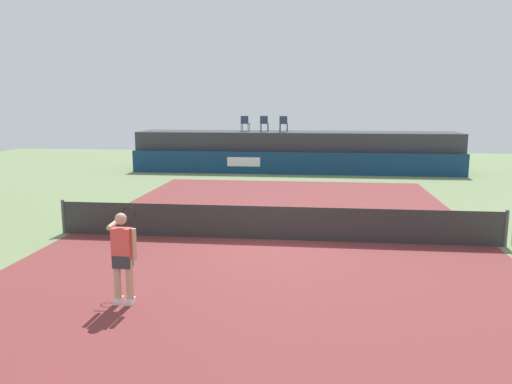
# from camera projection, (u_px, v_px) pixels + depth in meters

# --- Properties ---
(ground_plane) EXTENTS (48.00, 48.00, 0.00)m
(ground_plane) POSITION_uv_depth(u_px,v_px,m) (281.00, 216.00, 17.30)
(ground_plane) COLOR #6B7F51
(court_inner) EXTENTS (12.00, 22.00, 0.00)m
(court_inner) POSITION_uv_depth(u_px,v_px,m) (274.00, 239.00, 14.37)
(court_inner) COLOR maroon
(court_inner) RESTS_ON ground
(sponsor_wall) EXTENTS (18.00, 0.22, 1.20)m
(sponsor_wall) POSITION_uv_depth(u_px,v_px,m) (294.00, 163.00, 27.48)
(sponsor_wall) COLOR navy
(sponsor_wall) RESTS_ON ground
(spectator_platform) EXTENTS (18.00, 2.80, 2.20)m
(spectator_platform) POSITION_uv_depth(u_px,v_px,m) (296.00, 151.00, 29.15)
(spectator_platform) COLOR #38383D
(spectator_platform) RESTS_ON ground
(spectator_chair_far_left) EXTENTS (0.47, 0.47, 0.89)m
(spectator_chair_far_left) POSITION_uv_depth(u_px,v_px,m) (245.00, 123.00, 29.15)
(spectator_chair_far_left) COLOR #2D3D56
(spectator_chair_far_left) RESTS_ON spectator_platform
(spectator_chair_left) EXTENTS (0.46, 0.46, 0.89)m
(spectator_chair_left) POSITION_uv_depth(u_px,v_px,m) (264.00, 123.00, 29.02)
(spectator_chair_left) COLOR #2D3D56
(spectator_chair_left) RESTS_ON spectator_platform
(spectator_chair_center) EXTENTS (0.45, 0.45, 0.89)m
(spectator_chair_center) POSITION_uv_depth(u_px,v_px,m) (284.00, 123.00, 28.75)
(spectator_chair_center) COLOR #2D3D56
(spectator_chair_center) RESTS_ON spectator_platform
(tennis_net) EXTENTS (12.40, 0.02, 0.95)m
(tennis_net) POSITION_uv_depth(u_px,v_px,m) (274.00, 223.00, 14.29)
(tennis_net) COLOR #2D2D2D
(tennis_net) RESTS_ON ground
(net_post_near) EXTENTS (0.10, 0.10, 1.00)m
(net_post_near) POSITION_uv_depth(u_px,v_px,m) (63.00, 217.00, 15.00)
(net_post_near) COLOR #4C4C51
(net_post_near) RESTS_ON ground
(net_post_far) EXTENTS (0.10, 0.10, 1.00)m
(net_post_far) POSITION_uv_depth(u_px,v_px,m) (506.00, 228.00, 13.57)
(net_post_far) COLOR #4C4C51
(net_post_far) RESTS_ON ground
(tennis_player) EXTENTS (0.66, 1.13, 1.77)m
(tennis_player) POSITION_uv_depth(u_px,v_px,m) (123.00, 255.00, 9.65)
(tennis_player) COLOR white
(tennis_player) RESTS_ON court_inner
(tennis_ball) EXTENTS (0.07, 0.07, 0.07)m
(tennis_ball) POSITION_uv_depth(u_px,v_px,m) (362.00, 200.00, 20.16)
(tennis_ball) COLOR #D8EA33
(tennis_ball) RESTS_ON court_inner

